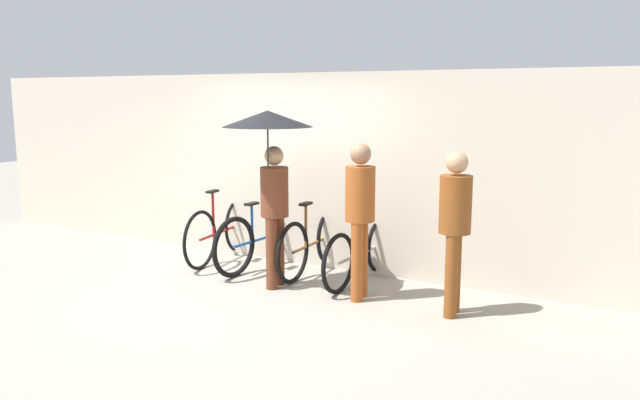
{
  "coord_description": "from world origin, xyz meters",
  "views": [
    {
      "loc": [
        4.09,
        -5.15,
        2.2
      ],
      "look_at": [
        0.65,
        1.09,
        1.0
      ],
      "focal_mm": 35.0,
      "sensor_mm": 36.0,
      "label": 1
    }
  ],
  "objects_px": {
    "parked_bicycle_2": "(313,243)",
    "parked_bicycle_3": "(361,252)",
    "parked_bicycle_0": "(221,231)",
    "pedestrian_center": "(360,209)",
    "parked_bicycle_1": "(262,238)",
    "pedestrian_trailing": "(455,221)",
    "pedestrian_leading": "(270,150)"
  },
  "relations": [
    {
      "from": "parked_bicycle_2",
      "to": "parked_bicycle_3",
      "type": "xyz_separation_m",
      "value": [
        0.7,
        -0.07,
        -0.02
      ]
    },
    {
      "from": "parked_bicycle_0",
      "to": "pedestrian_center",
      "type": "distance_m",
      "value": 2.49
    },
    {
      "from": "parked_bicycle_1",
      "to": "pedestrian_trailing",
      "type": "distance_m",
      "value": 2.8
    },
    {
      "from": "parked_bicycle_2",
      "to": "pedestrian_leading",
      "type": "relative_size",
      "value": 0.85
    },
    {
      "from": "parked_bicycle_0",
      "to": "parked_bicycle_1",
      "type": "height_order",
      "value": "parked_bicycle_0"
    },
    {
      "from": "parked_bicycle_2",
      "to": "pedestrian_trailing",
      "type": "bearing_deg",
      "value": -109.75
    },
    {
      "from": "parked_bicycle_0",
      "to": "pedestrian_leading",
      "type": "relative_size",
      "value": 0.87
    },
    {
      "from": "parked_bicycle_2",
      "to": "pedestrian_leading",
      "type": "bearing_deg",
      "value": 172.66
    },
    {
      "from": "pedestrian_center",
      "to": "parked_bicycle_1",
      "type": "bearing_deg",
      "value": -25.71
    },
    {
      "from": "parked_bicycle_1",
      "to": "pedestrian_center",
      "type": "distance_m",
      "value": 1.84
    },
    {
      "from": "parked_bicycle_1",
      "to": "pedestrian_trailing",
      "type": "height_order",
      "value": "pedestrian_trailing"
    },
    {
      "from": "pedestrian_center",
      "to": "pedestrian_trailing",
      "type": "xyz_separation_m",
      "value": [
        1.04,
        0.0,
        -0.03
      ]
    },
    {
      "from": "parked_bicycle_0",
      "to": "parked_bicycle_3",
      "type": "bearing_deg",
      "value": -97.98
    },
    {
      "from": "pedestrian_trailing",
      "to": "parked_bicycle_1",
      "type": "bearing_deg",
      "value": -18.34
    },
    {
      "from": "pedestrian_center",
      "to": "pedestrian_trailing",
      "type": "height_order",
      "value": "pedestrian_center"
    },
    {
      "from": "parked_bicycle_2",
      "to": "parked_bicycle_3",
      "type": "height_order",
      "value": "parked_bicycle_3"
    },
    {
      "from": "parked_bicycle_0",
      "to": "parked_bicycle_3",
      "type": "xyz_separation_m",
      "value": [
        2.09,
        -0.02,
        -0.03
      ]
    },
    {
      "from": "parked_bicycle_1",
      "to": "pedestrian_leading",
      "type": "height_order",
      "value": "pedestrian_leading"
    },
    {
      "from": "parked_bicycle_0",
      "to": "pedestrian_leading",
      "type": "bearing_deg",
      "value": -127.67
    },
    {
      "from": "parked_bicycle_1",
      "to": "pedestrian_leading",
      "type": "distance_m",
      "value": 1.54
    },
    {
      "from": "parked_bicycle_3",
      "to": "pedestrian_trailing",
      "type": "xyz_separation_m",
      "value": [
        1.29,
        -0.58,
        0.61
      ]
    },
    {
      "from": "parked_bicycle_3",
      "to": "parked_bicycle_2",
      "type": "bearing_deg",
      "value": 87.66
    },
    {
      "from": "parked_bicycle_3",
      "to": "pedestrian_leading",
      "type": "relative_size",
      "value": 0.85
    },
    {
      "from": "parked_bicycle_3",
      "to": "pedestrian_trailing",
      "type": "height_order",
      "value": "pedestrian_trailing"
    },
    {
      "from": "parked_bicycle_0",
      "to": "parked_bicycle_1",
      "type": "xyz_separation_m",
      "value": [
        0.7,
        -0.05,
        -0.01
      ]
    },
    {
      "from": "parked_bicycle_0",
      "to": "parked_bicycle_2",
      "type": "distance_m",
      "value": 1.39
    },
    {
      "from": "parked_bicycle_2",
      "to": "pedestrian_leading",
      "type": "distance_m",
      "value": 1.47
    },
    {
      "from": "pedestrian_center",
      "to": "pedestrian_trailing",
      "type": "distance_m",
      "value": 1.04
    },
    {
      "from": "parked_bicycle_0",
      "to": "pedestrian_trailing",
      "type": "relative_size",
      "value": 1.07
    },
    {
      "from": "parked_bicycle_3",
      "to": "pedestrian_center",
      "type": "distance_m",
      "value": 0.89
    },
    {
      "from": "parked_bicycle_3",
      "to": "pedestrian_center",
      "type": "xyz_separation_m",
      "value": [
        0.25,
        -0.58,
        0.63
      ]
    },
    {
      "from": "parked_bicycle_1",
      "to": "parked_bicycle_0",
      "type": "bearing_deg",
      "value": 90.93
    }
  ]
}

